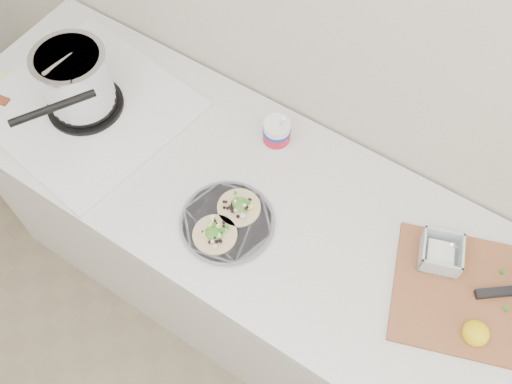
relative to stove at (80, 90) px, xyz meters
The scene contains 5 objects.
counter 0.98m from the stove, ahead, with size 2.44×0.66×0.90m.
stove is the anchor object (origin of this frame).
taco_plate 0.61m from the stove, ahead, with size 0.26×0.26×0.04m.
tub 0.61m from the stove, 20.49° to the left, with size 0.08×0.08×0.19m.
cutboard 1.28m from the stove, ahead, with size 0.57×0.48×0.08m.
Camera 1 is at (0.26, 0.73, 2.31)m, focal length 40.00 mm.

